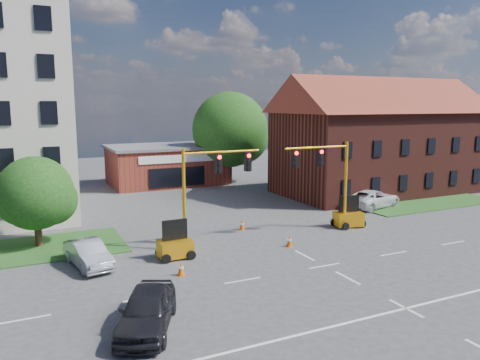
{
  "coord_description": "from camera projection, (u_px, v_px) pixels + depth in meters",
  "views": [
    {
      "loc": [
        -14.79,
        -20.2,
        8.78
      ],
      "look_at": [
        -0.38,
        10.0,
        3.35
      ],
      "focal_mm": 35.0,
      "sensor_mm": 36.0,
      "label": 1
    }
  ],
  "objects": [
    {
      "name": "cone_b",
      "position": [
        242.0,
        225.0,
        33.04
      ],
      "size": [
        0.4,
        0.4,
        0.7
      ],
      "color": "#DC5B0B",
      "rests_on": "ground"
    },
    {
      "name": "lane_markings",
      "position": [
        360.0,
        285.0,
        23.01
      ],
      "size": [
        60.0,
        36.0,
        0.01
      ],
      "primitive_type": null,
      "color": "white",
      "rests_on": "ground"
    },
    {
      "name": "cone_a",
      "position": [
        181.0,
        269.0,
        24.19
      ],
      "size": [
        0.4,
        0.4,
        0.7
      ],
      "color": "#DC5B0B",
      "rests_on": "ground"
    },
    {
      "name": "cone_d",
      "position": [
        344.0,
        213.0,
        36.64
      ],
      "size": [
        0.4,
        0.4,
        0.7
      ],
      "color": "#DC5B0B",
      "rests_on": "ground"
    },
    {
      "name": "grass_verge_ne",
      "position": [
        432.0,
        204.0,
        41.35
      ],
      "size": [
        14.0,
        4.0,
        0.08
      ],
      "primitive_type": "cube",
      "color": "#265620",
      "rests_on": "ground"
    },
    {
      "name": "cone_c",
      "position": [
        289.0,
        241.0,
        29.13
      ],
      "size": [
        0.4,
        0.4,
        0.7
      ],
      "color": "#DC5B0B",
      "rests_on": "ground"
    },
    {
      "name": "brick_shop",
      "position": [
        166.0,
        164.0,
        52.05
      ],
      "size": [
        12.4,
        8.4,
        4.3
      ],
      "color": "maroon",
      "rests_on": "ground"
    },
    {
      "name": "sedan_dark",
      "position": [
        147.0,
        310.0,
        18.34
      ],
      "size": [
        3.75,
        5.15,
        1.63
      ],
      "primitive_type": "imported",
      "rotation": [
        0.0,
        0.0,
        -0.43
      ],
      "color": "black",
      "rests_on": "ground"
    },
    {
      "name": "trailer_west",
      "position": [
        175.0,
        247.0,
        26.9
      ],
      "size": [
        1.93,
        1.31,
        2.17
      ],
      "rotation": [
        0.0,
        0.0,
        0.02
      ],
      "color": "orange",
      "rests_on": "ground"
    },
    {
      "name": "townhouse_row",
      "position": [
        380.0,
        133.0,
        46.64
      ],
      "size": [
        21.0,
        11.0,
        11.5
      ],
      "color": "#501E18",
      "rests_on": "ground"
    },
    {
      "name": "pickup_white",
      "position": [
        373.0,
        199.0,
        40.17
      ],
      "size": [
        5.9,
        3.74,
        1.52
      ],
      "primitive_type": "imported",
      "rotation": [
        0.0,
        0.0,
        1.81
      ],
      "color": "white",
      "rests_on": "ground"
    },
    {
      "name": "signal_mast_west",
      "position": [
        210.0,
        185.0,
        28.55
      ],
      "size": [
        5.3,
        0.6,
        6.2
      ],
      "color": "gray",
      "rests_on": "ground"
    },
    {
      "name": "ground",
      "position": [
        324.0,
        266.0,
        25.69
      ],
      "size": [
        120.0,
        120.0,
        0.0
      ],
      "primitive_type": "plane",
      "color": "#424244",
      "rests_on": "ground"
    },
    {
      "name": "tree_nw_front",
      "position": [
        40.0,
        195.0,
        28.73
      ],
      "size": [
        4.76,
        4.54,
        5.68
      ],
      "color": "#382514",
      "rests_on": "ground"
    },
    {
      "name": "tree_large",
      "position": [
        233.0,
        132.0,
        51.83
      ],
      "size": [
        8.73,
        8.31,
        10.18
      ],
      "color": "#382514",
      "rests_on": "ground"
    },
    {
      "name": "trailer_east",
      "position": [
        348.0,
        217.0,
        33.81
      ],
      "size": [
        2.2,
        1.72,
        2.21
      ],
      "rotation": [
        0.0,
        0.0,
        -0.24
      ],
      "color": "orange",
      "rests_on": "ground"
    },
    {
      "name": "signal_mast_east",
      "position": [
        327.0,
        176.0,
        32.25
      ],
      "size": [
        5.3,
        0.6,
        6.2
      ],
      "color": "gray",
      "rests_on": "ground"
    },
    {
      "name": "sedan_silver_front",
      "position": [
        88.0,
        254.0,
        25.5
      ],
      "size": [
        2.29,
        4.54,
        1.43
      ],
      "primitive_type": "imported",
      "rotation": [
        0.0,
        0.0,
        0.19
      ],
      "color": "#B8BCC0",
      "rests_on": "ground"
    }
  ]
}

